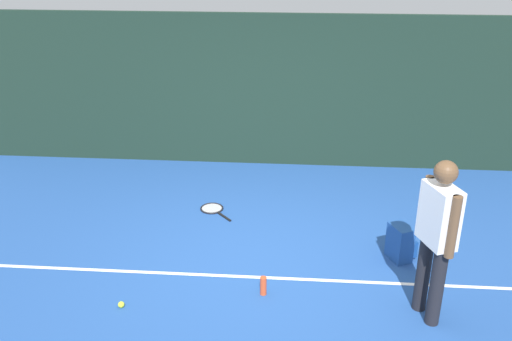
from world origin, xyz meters
The scene contains 8 objects.
ground_plane centered at (0.00, 0.00, 0.00)m, with size 12.00×12.00×0.00m, color #234C93.
back_fence centered at (0.00, 3.00, 1.21)m, with size 10.00×0.10×2.42m, color #192D23.
court_line centered at (0.00, -0.31, 0.00)m, with size 9.00×0.05×0.00m, color white.
tennis_player centered at (1.82, -0.83, 0.97)m, with size 0.35×0.50×1.70m.
tennis_racket centered at (-0.67, 1.26, 0.01)m, with size 0.54×0.57×0.03m.
backpack centered at (1.72, 0.22, 0.21)m, with size 0.36×0.36×0.44m.
tennis_ball_near_player centered at (-1.30, -0.95, 0.03)m, with size 0.07×0.07×0.07m, color #CCE033.
water_bottle centered at (0.16, -0.61, 0.11)m, with size 0.07×0.07×0.21m, color #D84C26.
Camera 1 is at (0.47, -5.58, 3.66)m, focal length 39.44 mm.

